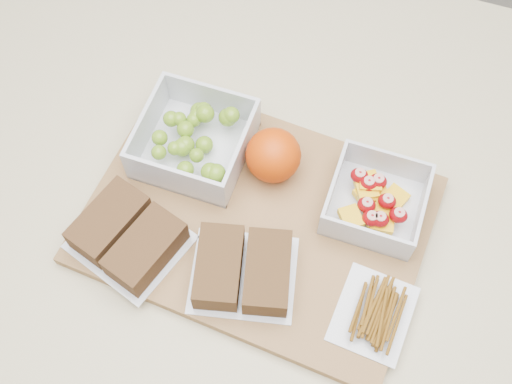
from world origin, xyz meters
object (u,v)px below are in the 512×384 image
at_px(grape_container, 196,140).
at_px(sandwich_bag_left, 128,236).
at_px(sandwich_bag_center, 243,270).
at_px(fruit_container, 375,201).
at_px(orange, 273,155).
at_px(cutting_board, 257,220).
at_px(pretzel_bag, 375,311).

bearing_deg(grape_container, sandwich_bag_left, -100.90).
height_order(sandwich_bag_left, sandwich_bag_center, same).
distance_m(fruit_container, orange, 0.14).
bearing_deg(cutting_board, sandwich_bag_left, -145.00).
relative_size(cutting_board, sandwich_bag_center, 2.85).
bearing_deg(sandwich_bag_left, pretzel_bag, 1.76).
xyz_separation_m(grape_container, sandwich_bag_left, (-0.03, -0.15, -0.01)).
bearing_deg(grape_container, fruit_container, -1.92).
bearing_deg(grape_container, cutting_board, -32.27).
height_order(grape_container, fruit_container, grape_container).
height_order(grape_container, orange, orange).
height_order(cutting_board, fruit_container, fruit_container).
bearing_deg(sandwich_bag_center, cutting_board, 97.03).
distance_m(grape_container, orange, 0.11).
height_order(cutting_board, grape_container, grape_container).
distance_m(cutting_board, orange, 0.09).
xyz_separation_m(grape_container, orange, (0.11, 0.00, 0.01)).
distance_m(orange, sandwich_bag_center, 0.15).
distance_m(cutting_board, sandwich_bag_left, 0.16).
bearing_deg(pretzel_bag, sandwich_bag_center, -178.36).
xyz_separation_m(orange, sandwich_bag_center, (0.01, -0.15, -0.02)).
bearing_deg(sandwich_bag_left, cutting_board, 31.25).
height_order(fruit_container, sandwich_bag_center, fruit_container).
bearing_deg(fruit_container, cutting_board, -155.93).
bearing_deg(cutting_board, orange, 96.54).
xyz_separation_m(cutting_board, grape_container, (-0.11, 0.07, 0.03)).
height_order(sandwich_bag_center, pretzel_bag, sandwich_bag_center).
xyz_separation_m(cutting_board, fruit_container, (0.14, 0.06, 0.03)).
relative_size(grape_container, sandwich_bag_left, 0.87).
bearing_deg(sandwich_bag_center, orange, 95.00).
distance_m(cutting_board, pretzel_bag, 0.19).
relative_size(cutting_board, pretzel_bag, 3.82).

